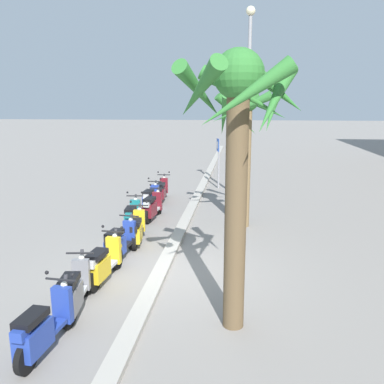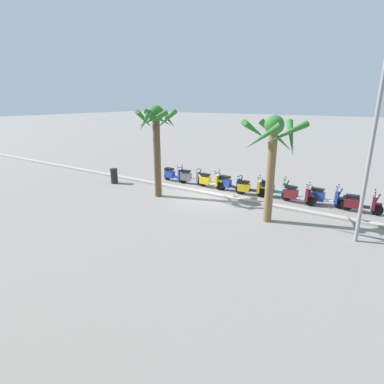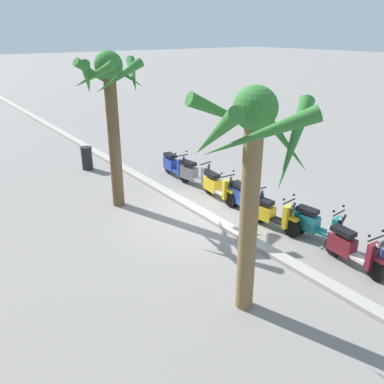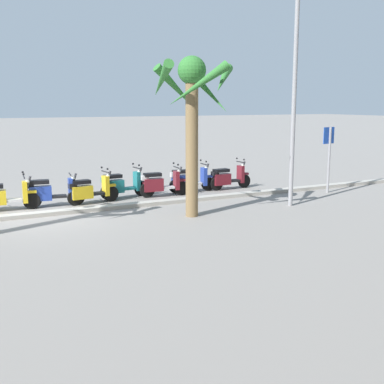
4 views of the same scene
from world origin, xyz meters
name	(u,v)px [view 4 (image 4 of 4)]	position (x,y,z in m)	size (l,w,h in m)	color
ground_plane	(39,217)	(0.00, 0.00, 0.00)	(200.00, 200.00, 0.00)	gray
curb_strip	(38,214)	(0.00, -0.16, 0.06)	(60.00, 0.36, 0.12)	#ADA89E
scooter_maroon_tail_end	(228,178)	(-7.27, -1.57, 0.44)	(1.80, 0.56, 1.17)	black
scooter_blue_gap_after_mid	(188,180)	(-5.66, -1.70, 0.46)	(1.83, 0.56, 1.17)	black
scooter_maroon_mid_centre	(160,184)	(-4.39, -1.36, 0.46)	(1.78, 0.56, 1.17)	black
scooter_teal_mid_front	(121,185)	(-3.06, -1.72, 0.46)	(1.81, 0.56, 1.17)	black
scooter_yellow_last_in_row	(89,191)	(-1.83, -1.25, 0.44)	(1.76, 0.58, 1.17)	black
scooter_blue_mid_rear	(50,192)	(-0.58, -1.38, 0.46)	(1.86, 0.60, 1.04)	black
scooter_yellow_second_in_line	(4,196)	(0.79, -1.36, 0.45)	(1.81, 0.56, 1.17)	black
crossing_sign	(329,152)	(-10.24, 0.62, 1.50)	(0.59, 0.17, 2.40)	#939399
palm_tree_far_corner	(193,99)	(-4.04, 1.84, 3.36)	(2.53, 2.46, 4.56)	olive
street_lamp	(296,59)	(-7.54, 1.92, 4.59)	(0.36, 0.36, 7.66)	#939399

